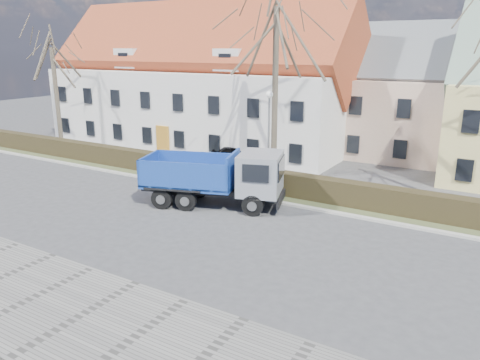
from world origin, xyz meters
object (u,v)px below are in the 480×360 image
Objects in this scene: streetlight at (269,140)px; dump_truck at (208,177)px; parked_car_a at (237,154)px; cart_frame at (196,186)px.

dump_truck is at bearing -104.69° from streetlight.
parked_car_a is (-3.64, 8.85, -0.89)m from dump_truck.
streetlight is at bearing 40.45° from cart_frame.
streetlight is (1.18, 4.52, 1.36)m from dump_truck.
dump_truck is 12.36× the size of cart_frame.
parked_car_a is at bearing 94.11° from dump_truck.
parked_car_a is (-4.83, 4.34, -2.25)m from streetlight.
cart_frame is at bearing -139.55° from streetlight.
streetlight is 9.36× the size of cart_frame.
cart_frame is 0.17× the size of parked_car_a.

